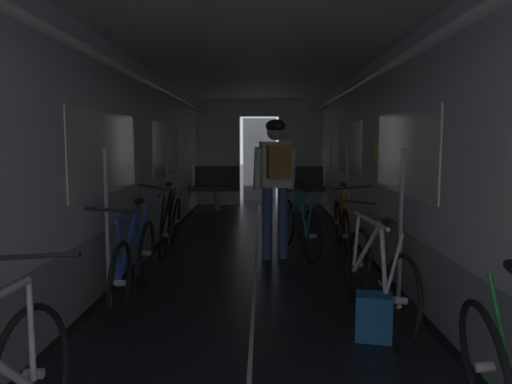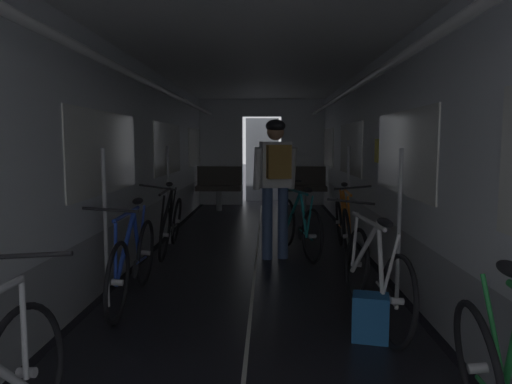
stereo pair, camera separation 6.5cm
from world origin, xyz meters
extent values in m
cube|color=black|center=(-1.41, 3.25, 0.00)|extent=(0.08, 11.50, 0.01)
cube|color=black|center=(1.41, 3.25, 0.00)|extent=(0.08, 11.50, 0.01)
cube|color=beige|center=(0.00, 3.25, 0.00)|extent=(0.03, 11.27, 0.00)
cube|color=#9EA0A5|center=(-1.51, 3.25, 0.30)|extent=(0.12, 11.50, 0.60)
cube|color=silver|center=(-1.51, 3.25, 1.53)|extent=(0.12, 11.50, 1.85)
cube|color=white|center=(-1.45, 2.67, 1.35)|extent=(0.02, 1.90, 0.80)
cube|color=white|center=(-1.45, 5.55, 1.35)|extent=(0.02, 1.90, 0.80)
cube|color=white|center=(-1.45, 8.42, 1.35)|extent=(0.02, 1.90, 0.80)
cube|color=yellow|center=(-1.45, 3.40, 1.35)|extent=(0.01, 0.20, 0.28)
cylinder|color=white|center=(-1.17, 3.25, 2.10)|extent=(0.07, 11.04, 0.07)
cylinder|color=#B7BABF|center=(-1.27, 2.10, 0.70)|extent=(0.04, 0.04, 1.40)
cylinder|color=#B7BABF|center=(-1.27, 4.70, 0.70)|extent=(0.04, 0.04, 1.40)
cube|color=#9EA0A5|center=(1.51, 3.25, 0.30)|extent=(0.12, 11.50, 0.60)
cube|color=silver|center=(1.51, 3.25, 1.53)|extent=(0.12, 11.50, 1.85)
cube|color=white|center=(1.45, 2.67, 1.35)|extent=(0.02, 1.90, 0.80)
cube|color=white|center=(1.45, 5.55, 1.35)|extent=(0.02, 1.90, 0.80)
cube|color=white|center=(1.45, 8.42, 1.35)|extent=(0.02, 1.90, 0.80)
cube|color=yellow|center=(1.45, 3.77, 1.35)|extent=(0.01, 0.20, 0.28)
cylinder|color=white|center=(1.17, 3.25, 2.10)|extent=(0.07, 11.04, 0.07)
cylinder|color=#B7BABF|center=(1.27, 2.10, 0.70)|extent=(0.04, 0.04, 1.40)
cylinder|color=#B7BABF|center=(1.27, 4.70, 0.70)|extent=(0.04, 0.04, 1.40)
cube|color=silver|center=(-0.95, 9.06, 1.23)|extent=(1.00, 0.12, 2.45)
cube|color=silver|center=(0.95, 9.06, 1.23)|extent=(1.00, 0.12, 2.45)
cube|color=silver|center=(0.00, 9.06, 2.25)|extent=(0.90, 0.12, 0.40)
cube|color=#4C4F54|center=(0.00, 9.76, 1.03)|extent=(0.81, 0.04, 2.05)
cube|color=white|center=(0.00, 3.25, 2.51)|extent=(3.14, 11.62, 0.12)
cylinder|color=gray|center=(-0.90, 8.00, 0.22)|extent=(0.12, 0.12, 0.44)
cube|color=#47423D|center=(-0.90, 8.00, 0.49)|extent=(0.96, 0.44, 0.10)
cube|color=#47423D|center=(-0.90, 8.19, 0.74)|extent=(0.96, 0.08, 0.40)
torus|color=gray|center=(-1.33, 8.22, 0.94)|extent=(0.14, 0.14, 0.02)
cylinder|color=gray|center=(0.90, 8.00, 0.22)|extent=(0.12, 0.12, 0.44)
cube|color=#47423D|center=(0.90, 8.00, 0.49)|extent=(0.96, 0.44, 0.10)
cube|color=#47423D|center=(0.90, 8.19, 0.74)|extent=(0.96, 0.08, 0.40)
torus|color=gray|center=(0.47, 8.22, 0.94)|extent=(0.14, 0.14, 0.02)
torus|color=black|center=(-1.10, 2.74, 0.33)|extent=(0.11, 0.67, 0.67)
cylinder|color=#B2B2B7|center=(-1.10, 2.74, 0.33)|extent=(0.10, 0.05, 0.06)
torus|color=black|center=(-1.05, 1.72, 0.33)|extent=(0.11, 0.67, 0.67)
cylinder|color=#B2B2B7|center=(-1.05, 1.72, 0.33)|extent=(0.10, 0.05, 0.06)
cylinder|color=#2342B7|center=(-1.08, 2.04, 0.55)|extent=(0.06, 0.54, 0.56)
cylinder|color=#2342B7|center=(-1.10, 2.45, 0.55)|extent=(0.08, 0.34, 0.55)
cylinder|color=#2342B7|center=(-1.11, 2.19, 0.82)|extent=(0.07, 0.82, 0.04)
cylinder|color=#2342B7|center=(-1.11, 2.67, 0.58)|extent=(0.05, 0.17, 0.49)
cylinder|color=#2342B7|center=(-1.09, 2.52, 0.31)|extent=(0.05, 0.45, 0.07)
cylinder|color=#2342B7|center=(-1.07, 1.75, 0.58)|extent=(0.06, 0.09, 0.49)
cylinder|color=black|center=(-1.07, 2.29, 0.29)|extent=(0.03, 0.17, 0.17)
ellipsoid|color=black|center=(-1.13, 2.62, 0.88)|extent=(0.10, 0.24, 0.07)
cylinder|color=black|center=(-1.09, 1.73, 0.92)|extent=(0.44, 0.04, 0.05)
torus|color=black|center=(1.15, 4.67, 0.33)|extent=(0.14, 0.67, 0.67)
cylinder|color=#B2B2B7|center=(1.15, 4.67, 0.33)|extent=(0.10, 0.06, 0.06)
torus|color=black|center=(1.09, 3.65, 0.33)|extent=(0.14, 0.67, 0.67)
cylinder|color=#B2B2B7|center=(1.09, 3.65, 0.33)|extent=(0.10, 0.06, 0.06)
cylinder|color=orange|center=(1.13, 3.96, 0.55)|extent=(0.06, 0.54, 0.56)
cylinder|color=orange|center=(1.16, 4.37, 0.55)|extent=(0.10, 0.34, 0.55)
cylinder|color=orange|center=(1.16, 4.12, 0.82)|extent=(0.08, 0.82, 0.04)
cylinder|color=orange|center=(1.17, 4.60, 0.58)|extent=(0.06, 0.17, 0.49)
cylinder|color=orange|center=(1.14, 4.44, 0.31)|extent=(0.06, 0.45, 0.07)
cylinder|color=orange|center=(1.12, 3.68, 0.58)|extent=(0.08, 0.09, 0.49)
cylinder|color=black|center=(1.12, 4.22, 0.29)|extent=(0.04, 0.17, 0.17)
ellipsoid|color=black|center=(1.20, 4.55, 0.88)|extent=(0.11, 0.25, 0.07)
cylinder|color=black|center=(1.15, 3.66, 0.92)|extent=(0.44, 0.05, 0.06)
torus|color=black|center=(-1.02, 0.25, 0.33)|extent=(0.13, 0.67, 0.67)
cylinder|color=#B2B2B7|center=(-1.02, 0.25, 0.33)|extent=(0.10, 0.06, 0.06)
cylinder|color=#ADAFB5|center=(-1.01, 0.22, 0.58)|extent=(0.06, 0.09, 0.49)
cylinder|color=black|center=(-0.98, 0.23, 0.92)|extent=(0.44, 0.05, 0.06)
torus|color=black|center=(1.06, 1.34, 0.33)|extent=(0.17, 0.68, 0.67)
cylinder|color=#B2B2B7|center=(1.06, 1.34, 0.33)|extent=(0.10, 0.06, 0.06)
torus|color=black|center=(0.96, 2.35, 0.33)|extent=(0.17, 0.68, 0.67)
cylinder|color=#B2B2B7|center=(0.96, 2.35, 0.33)|extent=(0.10, 0.06, 0.06)
cylinder|color=silver|center=(0.97, 2.04, 0.55)|extent=(0.15, 0.53, 0.56)
cylinder|color=silver|center=(1.01, 1.63, 0.55)|extent=(0.07, 0.35, 0.55)
cylinder|color=silver|center=(0.95, 1.88, 0.82)|extent=(0.12, 0.82, 0.04)
cylinder|color=silver|center=(1.03, 1.41, 0.57)|extent=(0.09, 0.16, 0.49)
cylinder|color=silver|center=(1.04, 1.56, 0.31)|extent=(0.06, 0.45, 0.07)
cylinder|color=silver|center=(0.94, 2.32, 0.57)|extent=(0.08, 0.10, 0.49)
cylinder|color=black|center=(1.02, 1.79, 0.29)|extent=(0.05, 0.17, 0.17)
ellipsoid|color=black|center=(0.99, 1.45, 0.87)|extent=(0.12, 0.25, 0.07)
cylinder|color=black|center=(0.90, 2.34, 0.91)|extent=(0.44, 0.07, 0.07)
torus|color=black|center=(-1.16, 4.70, 0.33)|extent=(0.16, 0.68, 0.67)
cylinder|color=#B2B2B7|center=(-1.16, 4.70, 0.33)|extent=(0.10, 0.06, 0.06)
torus|color=black|center=(-1.11, 3.68, 0.33)|extent=(0.16, 0.68, 0.67)
cylinder|color=#B2B2B7|center=(-1.11, 3.68, 0.33)|extent=(0.10, 0.06, 0.06)
cylinder|color=black|center=(-1.15, 4.00, 0.55)|extent=(0.09, 0.54, 0.56)
cylinder|color=black|center=(-1.18, 4.41, 0.55)|extent=(0.13, 0.34, 0.55)
cylinder|color=black|center=(-1.20, 4.15, 0.81)|extent=(0.08, 0.82, 0.04)
cylinder|color=black|center=(-1.19, 4.63, 0.57)|extent=(0.08, 0.17, 0.49)
cylinder|color=black|center=(-1.15, 4.48, 0.31)|extent=(0.06, 0.45, 0.07)
cylinder|color=black|center=(-1.14, 3.71, 0.57)|extent=(0.10, 0.09, 0.49)
cylinder|color=black|center=(-1.13, 4.25, 0.29)|extent=(0.04, 0.17, 0.17)
ellipsoid|color=black|center=(-1.23, 4.58, 0.87)|extent=(0.11, 0.25, 0.07)
cylinder|color=black|center=(-1.19, 3.69, 0.91)|extent=(0.44, 0.05, 0.08)
torus|color=black|center=(1.19, 0.35, 0.33)|extent=(0.19, 0.68, 0.67)
cylinder|color=#B2B2B7|center=(1.19, 0.35, 0.33)|extent=(0.10, 0.06, 0.06)
cylinder|color=#1E8438|center=(1.19, 0.06, 0.55)|extent=(0.14, 0.34, 0.55)
cylinder|color=#1E8438|center=(1.22, 0.28, 0.57)|extent=(0.08, 0.17, 0.49)
ellipsoid|color=black|center=(1.25, 0.23, 0.87)|extent=(0.12, 0.25, 0.07)
cylinder|color=#384C75|center=(0.14, 3.85, 0.45)|extent=(0.13, 0.13, 0.90)
cylinder|color=#384C75|center=(0.33, 3.90, 0.45)|extent=(0.13, 0.13, 0.90)
cube|color=silver|center=(0.24, 3.88, 1.18)|extent=(0.40, 0.29, 0.56)
cylinder|color=silver|center=(0.02, 3.85, 1.13)|extent=(0.13, 0.21, 0.53)
cylinder|color=silver|center=(0.45, 3.94, 1.13)|extent=(0.13, 0.21, 0.53)
sphere|color=#9E7051|center=(0.24, 3.88, 1.58)|extent=(0.21, 0.21, 0.21)
ellipsoid|color=black|center=(0.24, 3.88, 1.65)|extent=(0.29, 0.33, 0.16)
cube|color=olive|center=(0.27, 3.71, 1.22)|extent=(0.31, 0.22, 0.40)
torus|color=black|center=(0.68, 3.63, 0.33)|extent=(0.23, 0.66, 0.67)
cylinder|color=#B2B2B7|center=(0.68, 3.63, 0.33)|extent=(0.10, 0.07, 0.05)
torus|color=black|center=(0.41, 4.62, 0.33)|extent=(0.23, 0.66, 0.67)
cylinder|color=#B2B2B7|center=(0.41, 4.62, 0.33)|extent=(0.10, 0.07, 0.05)
cylinder|color=teal|center=(0.49, 4.31, 0.55)|extent=(0.19, 0.53, 0.56)
cylinder|color=teal|center=(0.59, 3.91, 0.55)|extent=(0.11, 0.34, 0.55)
cylinder|color=teal|center=(0.52, 4.16, 0.82)|extent=(0.24, 0.80, 0.04)
cylinder|color=teal|center=(0.65, 3.70, 0.58)|extent=(0.08, 0.16, 0.49)
cylinder|color=teal|center=(0.62, 3.85, 0.31)|extent=(0.14, 0.44, 0.07)
cylinder|color=teal|center=(0.41, 4.58, 0.58)|extent=(0.03, 0.10, 0.49)
cylinder|color=black|center=(0.56, 4.06, 0.29)|extent=(0.06, 0.17, 0.17)
ellipsoid|color=black|center=(0.63, 3.74, 0.88)|extent=(0.15, 0.26, 0.06)
cylinder|color=black|center=(0.40, 4.60, 0.92)|extent=(0.43, 0.14, 0.04)
cube|color=#1E5693|center=(0.90, 1.45, 0.17)|extent=(0.30, 0.25, 0.34)
camera|label=1|loc=(0.08, -1.89, 1.44)|focal=32.91mm
camera|label=2|loc=(0.15, -1.89, 1.44)|focal=32.91mm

